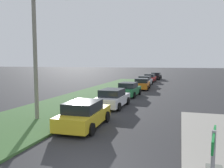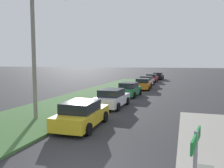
% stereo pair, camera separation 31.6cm
% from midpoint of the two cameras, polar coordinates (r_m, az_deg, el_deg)
% --- Properties ---
extents(grass_median, '(60.00, 6.00, 0.12)m').
position_cam_midpoint_polar(grass_median, '(19.04, -11.47, -5.34)').
color(grass_median, '#3D6633').
rests_on(grass_median, ground).
extents(parked_car_yellow, '(4.35, 2.12, 1.47)m').
position_cam_midpoint_polar(parked_car_yellow, '(12.79, -6.86, -7.57)').
color(parked_car_yellow, gold).
rests_on(parked_car_yellow, ground).
extents(parked_car_white, '(4.34, 2.10, 1.47)m').
position_cam_midpoint_polar(parked_car_white, '(18.29, 0.52, -3.58)').
color(parked_car_white, silver).
rests_on(parked_car_white, ground).
extents(parked_car_green, '(4.36, 2.13, 1.47)m').
position_cam_midpoint_polar(parked_car_green, '(24.23, 4.69, -1.38)').
color(parked_car_green, '#1E6B38').
rests_on(parked_car_green, ground).
extents(parked_car_orange, '(4.39, 2.19, 1.47)m').
position_cam_midpoint_polar(parked_car_orange, '(30.48, 8.04, -0.01)').
color(parked_car_orange, orange).
rests_on(parked_car_orange, ground).
extents(parked_car_silver, '(4.34, 2.10, 1.47)m').
position_cam_midpoint_polar(parked_car_silver, '(35.84, 8.88, 0.79)').
color(parked_car_silver, '#B2B5BA').
rests_on(parked_car_silver, ground).
extents(parked_car_red, '(4.34, 2.10, 1.47)m').
position_cam_midpoint_polar(parked_car_red, '(42.19, 10.11, 1.46)').
color(parked_car_red, red).
rests_on(parked_car_red, ground).
extents(parked_car_black, '(4.38, 2.17, 1.47)m').
position_cam_midpoint_polar(parked_car_black, '(48.75, 11.62, 1.96)').
color(parked_car_black, black).
rests_on(parked_car_black, ground).
extents(streetlight, '(0.38, 2.87, 7.50)m').
position_cam_midpoint_polar(streetlight, '(14.45, -17.33, 8.38)').
color(streetlight, gray).
rests_on(streetlight, ground).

